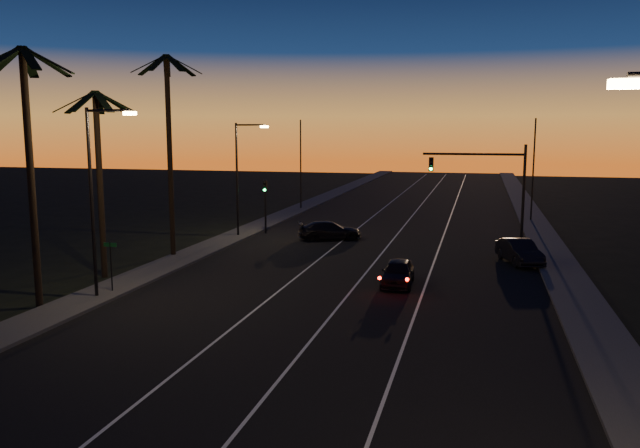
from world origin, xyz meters
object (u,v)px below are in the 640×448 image
(lead_car, at_px, (398,272))
(right_car, at_px, (520,252))
(cross_car, at_px, (330,230))
(signal_mast, at_px, (489,176))

(lead_car, distance_m, right_car, 9.61)
(cross_car, bearing_deg, right_car, -21.76)
(right_car, bearing_deg, cross_car, 158.24)
(signal_mast, relative_size, cross_car, 1.42)
(signal_mast, xyz_separation_m, right_car, (1.86, -6.63, -4.05))
(signal_mast, height_order, right_car, signal_mast)
(signal_mast, bearing_deg, right_car, -74.30)
(signal_mast, xyz_separation_m, cross_car, (-11.16, -1.43, -4.10))
(cross_car, bearing_deg, signal_mast, 7.30)
(right_car, bearing_deg, lead_car, -131.94)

